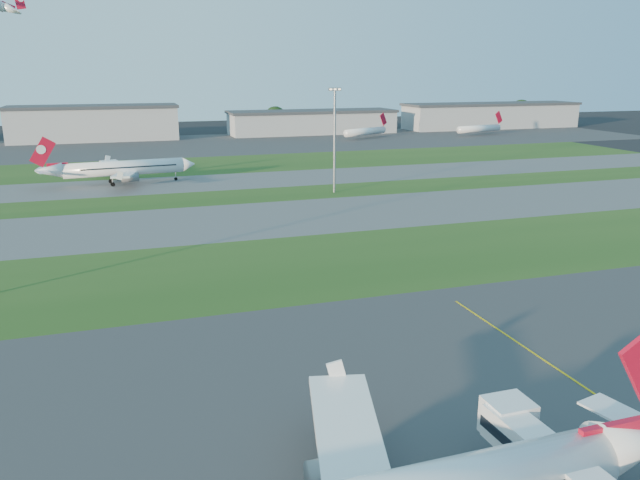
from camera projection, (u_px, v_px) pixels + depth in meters
name	position (u px, v px, depth m)	size (l,w,h in m)	color
ground	(581.00, 426.00, 54.11)	(700.00, 700.00, 0.00)	black
apron_near	(581.00, 426.00, 54.11)	(300.00, 70.00, 0.01)	#333335
grass_strip_a	(360.00, 259.00, 101.83)	(300.00, 34.00, 0.01)	#224617
taxiway_a	(303.00, 216.00, 132.11)	(300.00, 32.00, 0.01)	#515154
grass_strip_b	(275.00, 194.00, 155.06)	(300.00, 18.00, 0.01)	#224617
taxiway_b	(256.00, 180.00, 175.24)	(300.00, 26.00, 0.01)	#515154
grass_strip_c	(234.00, 164.00, 205.53)	(300.00, 40.00, 0.01)	#224617
apron_far	(208.00, 144.00, 260.59)	(400.00, 80.00, 0.01)	#333335
yellow_line	(627.00, 416.00, 55.60)	(0.25, 60.00, 0.02)	gold
airliner_taxiing	(123.00, 168.00, 168.17)	(38.83, 32.81, 12.12)	white
mini_jet_near	(365.00, 131.00, 280.84)	(26.07, 15.02, 9.48)	white
mini_jet_far	(479.00, 128.00, 294.55)	(28.15, 9.46, 9.48)	white
light_mast_centre	(335.00, 133.00, 153.79)	(3.20, 0.70, 25.80)	gray
hangar_west	(94.00, 123.00, 272.71)	(71.40, 23.00, 15.20)	#9B9EA2
hangar_east	(312.00, 122.00, 303.01)	(81.60, 23.00, 11.20)	#9B9EA2
hangar_far_east	(491.00, 115.00, 332.53)	(96.90, 23.00, 13.20)	#9B9EA2
tree_mid_west	(152.00, 124.00, 290.72)	(9.90, 9.90, 10.80)	black
tree_mid_east	(275.00, 118.00, 311.09)	(11.55, 11.55, 12.60)	black
tree_east	(413.00, 116.00, 331.76)	(10.45, 10.45, 11.40)	black
tree_far_east	(521.00, 111.00, 355.93)	(12.65, 12.65, 13.80)	black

